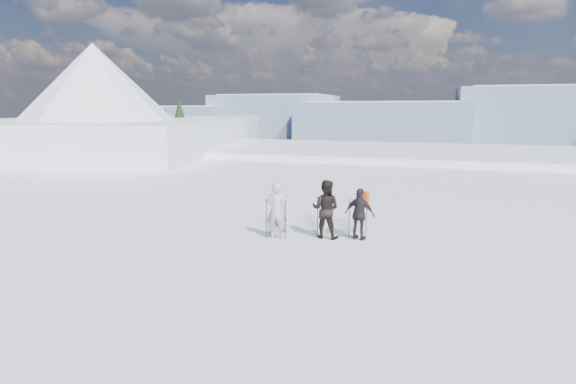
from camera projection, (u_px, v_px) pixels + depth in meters
name	position (u px, v px, depth m)	size (l,w,h in m)	color
lake_basin	(393.00, 225.00, 41.20)	(820.00, 820.00, 71.62)	white
far_mountain_range	(457.00, 118.00, 431.63)	(770.00, 110.00, 53.00)	slate
near_ridge	(137.00, 180.00, 47.67)	(31.37, 35.68, 25.62)	white
skier_grey	(276.00, 210.00, 14.40)	(0.68, 0.44, 1.85)	#9DA2AB
skier_dark	(326.00, 209.00, 14.47)	(0.93, 0.72, 1.91)	black
skier_pack	(360.00, 214.00, 14.27)	(0.98, 0.41, 1.67)	black
backpack	(363.00, 180.00, 14.28)	(0.36, 0.20, 0.49)	#CC4813
ski_poles	(319.00, 220.00, 14.39)	(3.15, 0.68, 1.36)	black
skis_loose	(276.00, 225.00, 16.07)	(1.05, 1.69, 0.03)	black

